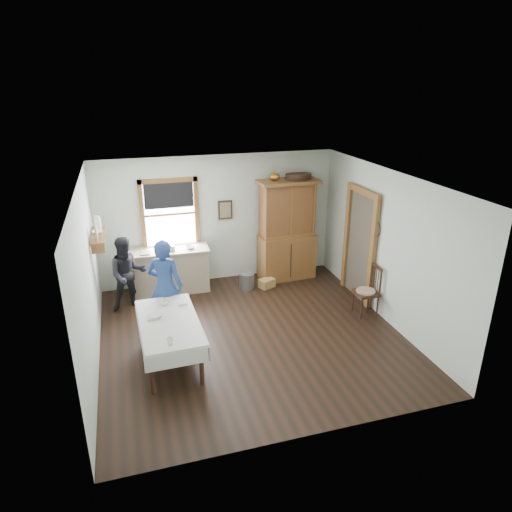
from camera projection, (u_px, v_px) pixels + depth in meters
name	position (u px, v px, depth m)	size (l,w,h in m)	color
room	(251.00, 262.00, 7.38)	(5.01, 5.01, 2.70)	black
window	(170.00, 210.00, 9.21)	(1.18, 0.07, 1.48)	white
doorway	(360.00, 242.00, 8.86)	(0.09, 1.14, 2.22)	#463F32
wall_shelf	(98.00, 233.00, 8.04)	(0.24, 1.00, 0.44)	brown
framed_picture	(225.00, 210.00, 9.54)	(0.30, 0.04, 0.40)	#371D13
rug_beater	(377.00, 222.00, 8.16)	(0.27, 0.27, 0.01)	black
work_counter	(170.00, 270.00, 9.32)	(1.60, 0.61, 0.92)	tan
china_hutch	(287.00, 230.00, 9.76)	(1.28, 0.61, 2.18)	brown
dining_table	(171.00, 340.00, 7.06)	(0.91, 1.73, 0.69)	silver
spindle_chair	(366.00, 290.00, 8.40)	(0.44, 0.44, 0.96)	#371D13
pail	(247.00, 281.00, 9.55)	(0.31, 0.31, 0.34)	gray
wicker_basket	(267.00, 283.00, 9.62)	(0.31, 0.22, 0.18)	#A47D4A
woman_blue	(165.00, 289.00, 7.78)	(0.56, 0.37, 1.54)	navy
figure_dark	(128.00, 277.00, 8.52)	(0.65, 0.51, 1.33)	black
table_cup_a	(165.00, 302.00, 7.39)	(0.13, 0.13, 0.10)	white
table_cup_b	(170.00, 341.00, 6.31)	(0.10, 0.10, 0.10)	white
table_bowl	(156.00, 315.00, 7.02)	(0.23, 0.23, 0.06)	white
counter_book	(140.00, 253.00, 8.93)	(0.16, 0.22, 0.02)	#786D50
counter_bowl	(190.00, 247.00, 9.20)	(0.19, 0.19, 0.06)	white
shelf_bowl	(98.00, 232.00, 8.05)	(0.22, 0.22, 0.05)	white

